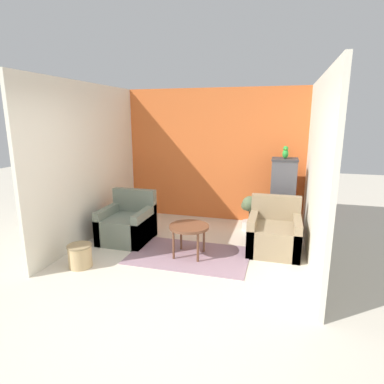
% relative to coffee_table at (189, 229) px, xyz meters
% --- Properties ---
extents(ground_plane, '(20.00, 20.00, 0.00)m').
position_rel_coffee_table_xyz_m(ground_plane, '(-0.05, -1.26, -0.44)').
color(ground_plane, beige).
rests_on(ground_plane, ground).
extents(wall_back_accent, '(3.76, 0.06, 2.67)m').
position_rel_coffee_table_xyz_m(wall_back_accent, '(-0.05, 2.02, 0.89)').
color(wall_back_accent, orange).
rests_on(wall_back_accent, ground_plane).
extents(wall_left, '(0.06, 3.25, 2.67)m').
position_rel_coffee_table_xyz_m(wall_left, '(-1.90, 0.36, 0.89)').
color(wall_left, silver).
rests_on(wall_left, ground_plane).
extents(wall_right, '(0.06, 3.25, 2.67)m').
position_rel_coffee_table_xyz_m(wall_right, '(1.79, 0.36, 0.89)').
color(wall_right, silver).
rests_on(wall_right, ground_plane).
extents(area_rug, '(1.83, 1.14, 0.01)m').
position_rel_coffee_table_xyz_m(area_rug, '(-0.00, 0.00, -0.44)').
color(area_rug, gray).
rests_on(area_rug, ground_plane).
extents(coffee_table, '(0.61, 0.61, 0.50)m').
position_rel_coffee_table_xyz_m(coffee_table, '(0.00, 0.00, 0.00)').
color(coffee_table, brown).
rests_on(coffee_table, ground_plane).
extents(armchair_left, '(0.80, 0.83, 0.85)m').
position_rel_coffee_table_xyz_m(armchair_left, '(-1.22, 0.35, -0.16)').
color(armchair_left, slate).
rests_on(armchair_left, ground_plane).
extents(armchair_right, '(0.80, 0.83, 0.85)m').
position_rel_coffee_table_xyz_m(armchair_right, '(1.26, 0.56, -0.16)').
color(armchair_right, '#8E7A5B').
rests_on(armchair_right, ground_plane).
extents(birdcage, '(0.57, 0.57, 1.39)m').
position_rel_coffee_table_xyz_m(birdcage, '(1.36, 1.48, 0.22)').
color(birdcage, '#353539').
rests_on(birdcage, ground_plane).
extents(parrot, '(0.11, 0.19, 0.23)m').
position_rel_coffee_table_xyz_m(parrot, '(1.36, 1.48, 1.05)').
color(parrot, green).
rests_on(parrot, birdcage).
extents(potted_plant, '(0.32, 0.29, 0.67)m').
position_rel_coffee_table_xyz_m(potted_plant, '(0.78, 1.43, -0.05)').
color(potted_plant, beige).
rests_on(potted_plant, ground_plane).
extents(wicker_basket, '(0.34, 0.34, 0.33)m').
position_rel_coffee_table_xyz_m(wicker_basket, '(-1.40, -0.78, -0.26)').
color(wicker_basket, tan).
rests_on(wicker_basket, ground_plane).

